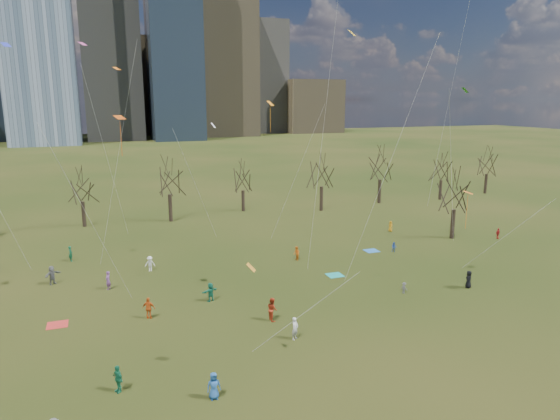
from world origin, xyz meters
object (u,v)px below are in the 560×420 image
object	(u,v)px
blanket_navy	(372,251)
person_4	(149,308)
person_1	(295,328)
person_0	(214,386)
person_2	(272,309)
blanket_crimson	(57,325)
blanket_teal	(335,275)

from	to	relation	value
blanket_navy	person_4	xyz separation A→B (m)	(-26.86, -10.21, 0.90)
person_1	person_4	world-z (taller)	person_4
person_4	person_0	bearing A→B (deg)	126.69
person_2	person_4	distance (m)	10.16
blanket_crimson	person_0	xyz separation A→B (m)	(9.57, -14.22, 0.84)
blanket_teal	person_0	size ratio (longest dim) A/B	0.94
blanket_crimson	person_1	xyz separation A→B (m)	(17.00, -8.78, 0.86)
person_2	blanket_crimson	bearing A→B (deg)	69.37
person_1	person_4	distance (m)	12.45
person_4	person_2	bearing A→B (deg)	-176.22
blanket_teal	person_1	distance (m)	14.70
person_1	person_2	size ratio (longest dim) A/B	0.90
blanket_navy	blanket_crimson	size ratio (longest dim) A/B	1.00
blanket_teal	person_0	bearing A→B (deg)	-134.07
person_1	person_2	distance (m)	3.73
blanket_crimson	person_0	bearing A→B (deg)	-56.07
blanket_crimson	person_4	xyz separation A→B (m)	(7.05, -1.30, 0.90)
blanket_navy	blanket_crimson	bearing A→B (deg)	-165.28
blanket_teal	person_2	size ratio (longest dim) A/B	0.82
person_1	blanket_teal	bearing A→B (deg)	16.44
person_0	person_2	world-z (taller)	person_2
person_2	person_1	bearing A→B (deg)	-175.43
person_0	person_4	size ratio (longest dim) A/B	0.93
blanket_teal	person_1	world-z (taller)	person_1
blanket_teal	blanket_navy	xyz separation A→B (m)	(7.88, 6.13, 0.00)
blanket_crimson	person_4	world-z (taller)	person_4
blanket_navy	person_2	size ratio (longest dim) A/B	0.82
person_0	person_4	xyz separation A→B (m)	(-2.52, 12.92, 0.06)
blanket_navy	person_2	xyz separation A→B (m)	(-17.44, -14.00, 0.95)
person_0	person_2	size ratio (longest dim) A/B	0.88
person_1	person_2	bearing A→B (deg)	62.44
blanket_teal	person_2	distance (m)	12.42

